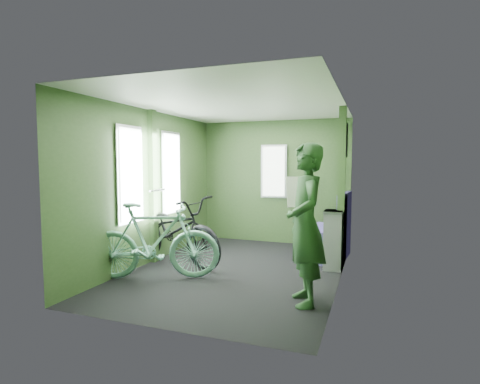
{
  "coord_description": "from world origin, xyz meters",
  "views": [
    {
      "loc": [
        1.79,
        -4.86,
        1.52
      ],
      "look_at": [
        0.0,
        0.1,
        1.1
      ],
      "focal_mm": 28.0,
      "sensor_mm": 36.0,
      "label": 1
    }
  ],
  "objects_px": {
    "waste_box": "(333,240)",
    "passenger": "(305,224)",
    "bench_seat": "(330,239)",
    "bicycle_black": "(174,263)",
    "bicycle_mint": "(154,280)"
  },
  "relations": [
    {
      "from": "bicycle_mint",
      "to": "passenger",
      "type": "distance_m",
      "value": 2.16
    },
    {
      "from": "bicycle_mint",
      "to": "passenger",
      "type": "xyz_separation_m",
      "value": [
        1.98,
        -0.15,
        0.86
      ]
    },
    {
      "from": "bicycle_black",
      "to": "bench_seat",
      "type": "bearing_deg",
      "value": -44.21
    },
    {
      "from": "passenger",
      "to": "bench_seat",
      "type": "relative_size",
      "value": 1.65
    },
    {
      "from": "waste_box",
      "to": "passenger",
      "type": "bearing_deg",
      "value": -95.87
    },
    {
      "from": "bench_seat",
      "to": "bicycle_black",
      "type": "bearing_deg",
      "value": -149.09
    },
    {
      "from": "waste_box",
      "to": "bench_seat",
      "type": "height_order",
      "value": "bench_seat"
    },
    {
      "from": "bicycle_mint",
      "to": "passenger",
      "type": "height_order",
      "value": "passenger"
    },
    {
      "from": "bicycle_black",
      "to": "bench_seat",
      "type": "height_order",
      "value": "bench_seat"
    },
    {
      "from": "bicycle_black",
      "to": "bicycle_mint",
      "type": "distance_m",
      "value": 0.82
    },
    {
      "from": "waste_box",
      "to": "bench_seat",
      "type": "relative_size",
      "value": 0.8
    },
    {
      "from": "bicycle_mint",
      "to": "bench_seat",
      "type": "height_order",
      "value": "bench_seat"
    },
    {
      "from": "waste_box",
      "to": "bicycle_mint",
      "type": "bearing_deg",
      "value": -148.41
    },
    {
      "from": "passenger",
      "to": "bench_seat",
      "type": "distance_m",
      "value": 2.09
    },
    {
      "from": "bicycle_mint",
      "to": "passenger",
      "type": "relative_size",
      "value": 0.98
    }
  ]
}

